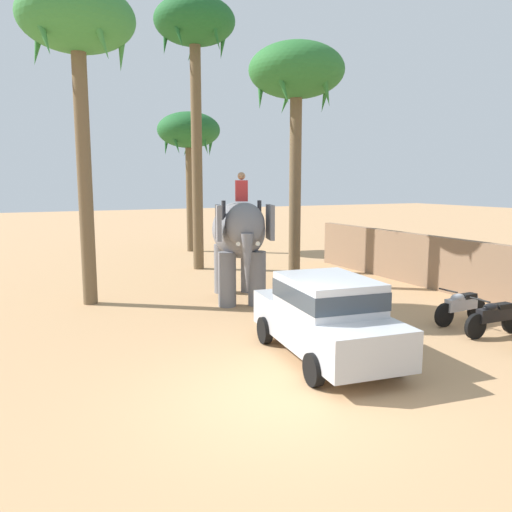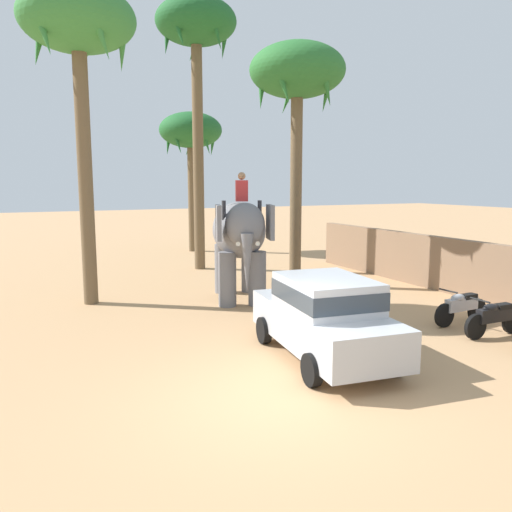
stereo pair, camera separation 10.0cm
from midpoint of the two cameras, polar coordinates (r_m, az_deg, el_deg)
The scene contains 10 objects.
ground_plane at distance 8.61m, azimuth 2.35°, elevation -16.33°, with size 120.00×120.00×0.00m, color tan.
car_sedan_foreground at distance 10.41m, azimuth 7.66°, elevation -6.55°, with size 2.25×4.28×1.70m.
elephant_with_mahout at distance 15.19m, azimuth -2.09°, elevation 2.29°, with size 2.56×4.02×3.88m.
motorcycle_far_in_row at distance 13.14m, azimuth 25.23°, elevation -6.24°, with size 1.80×0.55×0.94m.
motorcycle_end_of_row at distance 13.90m, azimuth 22.04°, elevation -5.28°, with size 1.80×0.55×0.94m.
palm_tree_behind_elephant at distance 26.61m, azimuth -7.74°, elevation 13.61°, with size 3.20×3.20×7.14m.
palm_tree_near_hut at distance 17.79m, azimuth 4.43°, elevation 19.51°, with size 3.20×3.20×8.18m.
palm_tree_left_of_road at distance 21.74m, azimuth -7.10°, elevation 23.78°, with size 3.20×3.20×10.75m.
palm_tree_far_back at distance 16.05m, azimuth -19.79°, elevation 23.02°, with size 3.20×3.20×8.98m.
compound_wall at distance 16.97m, azimuth 23.22°, elevation -1.46°, with size 0.30×16.00×1.80m, color #84664C.
Camera 1 is at (-3.77, -6.85, 3.59)m, focal length 35.25 mm.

